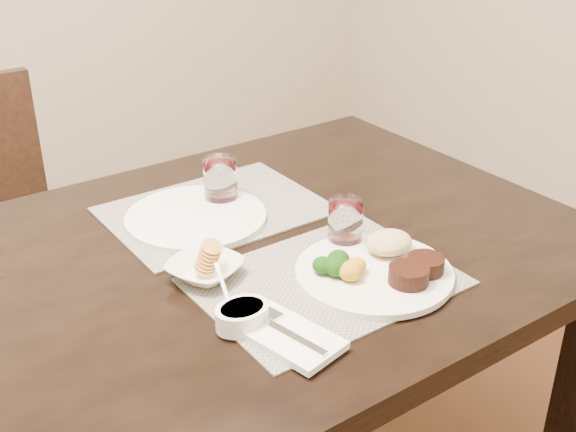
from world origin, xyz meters
TOP-DOWN VIEW (x-y plane):
  - dining_table at (0.00, 0.00)m, footprint 2.00×1.00m
  - placemat_near at (0.35, -0.20)m, footprint 0.46×0.34m
  - placemat_far at (0.34, 0.18)m, footprint 0.46×0.34m
  - dinner_plate at (0.45, -0.24)m, footprint 0.30×0.30m
  - napkin_fork at (0.19, -0.30)m, footprint 0.14×0.20m
  - steak_knife at (0.54, -0.27)m, footprint 0.08×0.23m
  - cracker_bowl at (0.18, -0.06)m, footprint 0.17×0.17m
  - sauce_ramekin at (0.15, -0.23)m, footprint 0.10×0.14m
  - wine_glass_near at (0.47, -0.11)m, footprint 0.07×0.07m
  - far_plate at (0.28, 0.16)m, footprint 0.30×0.30m
  - wine_glass_far at (0.37, 0.20)m, footprint 0.08×0.08m

SIDE VIEW (x-z plane):
  - dining_table at x=0.00m, z-range 0.29..1.04m
  - placemat_near at x=0.35m, z-range 0.75..0.75m
  - placemat_far at x=0.34m, z-range 0.75..0.75m
  - steak_knife at x=0.54m, z-range 0.75..0.76m
  - far_plate at x=0.28m, z-range 0.75..0.77m
  - napkin_fork at x=0.19m, z-range 0.75..0.77m
  - dinner_plate at x=0.45m, z-range 0.74..0.80m
  - cracker_bowl at x=0.18m, z-range 0.74..0.80m
  - sauce_ramekin at x=0.15m, z-range 0.74..0.81m
  - wine_glass_near at x=0.47m, z-range 0.75..0.84m
  - wine_glass_far at x=0.37m, z-range 0.75..0.85m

